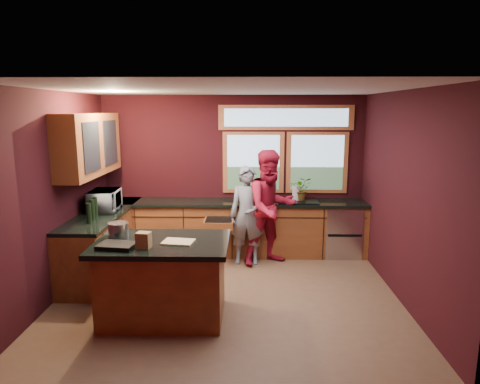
{
  "coord_description": "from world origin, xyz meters",
  "views": [
    {
      "loc": [
        0.28,
        -5.38,
        2.46
      ],
      "look_at": [
        0.15,
        0.4,
        1.34
      ],
      "focal_mm": 32.0,
      "sensor_mm": 36.0,
      "label": 1
    }
  ],
  "objects_px": {
    "island": "(163,279)",
    "cutting_board": "(178,242)",
    "person_grey": "(247,215)",
    "stock_pot": "(119,230)",
    "person_red": "(271,208)"
  },
  "relations": [
    {
      "from": "island",
      "to": "person_red",
      "type": "height_order",
      "value": "person_red"
    },
    {
      "from": "person_grey",
      "to": "stock_pot",
      "type": "distance_m",
      "value": 2.32
    },
    {
      "from": "person_red",
      "to": "island",
      "type": "bearing_deg",
      "value": -153.83
    },
    {
      "from": "person_red",
      "to": "cutting_board",
      "type": "distance_m",
      "value": 2.24
    },
    {
      "from": "island",
      "to": "person_red",
      "type": "relative_size",
      "value": 0.84
    },
    {
      "from": "island",
      "to": "person_red",
      "type": "bearing_deg",
      "value": 53.97
    },
    {
      "from": "person_grey",
      "to": "person_red",
      "type": "relative_size",
      "value": 0.86
    },
    {
      "from": "island",
      "to": "person_grey",
      "type": "distance_m",
      "value": 2.14
    },
    {
      "from": "person_grey",
      "to": "cutting_board",
      "type": "bearing_deg",
      "value": -110.71
    },
    {
      "from": "island",
      "to": "cutting_board",
      "type": "distance_m",
      "value": 0.52
    },
    {
      "from": "person_red",
      "to": "stock_pot",
      "type": "xyz_separation_m",
      "value": [
        -1.91,
        -1.72,
        0.11
      ]
    },
    {
      "from": "cutting_board",
      "to": "stock_pot",
      "type": "relative_size",
      "value": 1.46
    },
    {
      "from": "cutting_board",
      "to": "stock_pot",
      "type": "bearing_deg",
      "value": 165.07
    },
    {
      "from": "island",
      "to": "person_grey",
      "type": "xyz_separation_m",
      "value": [
        0.99,
        1.87,
        0.31
      ]
    },
    {
      "from": "person_grey",
      "to": "island",
      "type": "bearing_deg",
      "value": -116.25
    }
  ]
}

